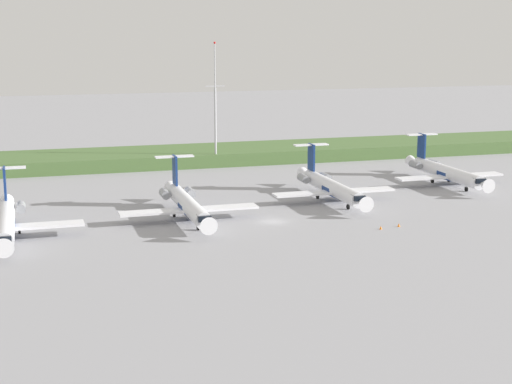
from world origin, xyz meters
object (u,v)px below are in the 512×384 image
Objects in this scene: regional_jet_second at (187,204)px; regional_jet_fourth at (446,172)px; antenna_mast at (215,116)px; regional_jet_third at (331,187)px; safety_cone_mid_marker at (399,225)px; regional_jet_nearest at (5,221)px; safety_cone_front_marker at (381,228)px.

regional_jet_second is 58.37m from regional_jet_fourth.
antenna_mast is (-39.92, 33.03, 9.09)m from regional_jet_fourth.
regional_jet_third is 22.12m from safety_cone_mid_marker.
regional_jet_fourth is (84.99, 18.99, 0.00)m from regional_jet_nearest.
regional_jet_third is 22.66m from safety_cone_front_marker.
regional_jet_nearest is 1.00× the size of regional_jet_third.
safety_cone_front_marker is (-0.66, -22.53, -2.26)m from regional_jet_third.
regional_jet_second is at bearing 154.42° from safety_cone_mid_marker.
regional_jet_third is at bearing -74.05° from antenna_mast.
regional_jet_second is 29.08m from regional_jet_third.
regional_jet_nearest is at bearing 169.69° from safety_cone_mid_marker.
regional_jet_fourth is 52.60m from antenna_mast.
safety_cone_mid_marker is (2.83, -21.82, -2.26)m from regional_jet_third.
regional_jet_fourth is at bearing 14.85° from regional_jet_second.
regional_jet_fourth is (28.19, 8.01, 0.00)m from regional_jet_third.
antenna_mast is 51.33× the size of safety_cone_mid_marker.
antenna_mast is at bearing 49.09° from regional_jet_nearest.
antenna_mast is 65.53m from safety_cone_front_marker.
regional_jet_third is 29.31m from regional_jet_fourth.
safety_cone_front_marker is 3.56m from safety_cone_mid_marker.
regional_jet_nearest is at bearing -130.91° from antenna_mast.
regional_jet_third is at bearing 10.93° from regional_jet_nearest.
regional_jet_nearest is 87.08m from regional_jet_fourth.
regional_jet_second and regional_jet_third have the same top height.
regional_jet_second is (28.56, 4.02, 0.00)m from regional_jet_nearest.
regional_jet_nearest is 1.10× the size of antenna_mast.
regional_jet_third reaches higher than safety_cone_mid_marker.
regional_jet_nearest is at bearing -171.98° from regional_jet_second.
regional_jet_second is at bearing -165.15° from regional_jet_fourth.
regional_jet_fourth is at bearing -39.60° from antenna_mast.
safety_cone_front_marker is 1.00× the size of safety_cone_mid_marker.
regional_jet_third is (28.24, 6.95, 0.00)m from regional_jet_second.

